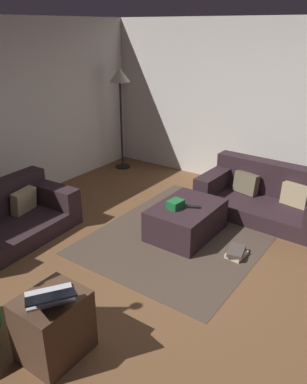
{
  "coord_description": "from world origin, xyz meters",
  "views": [
    {
      "loc": [
        -2.68,
        -1.72,
        2.47
      ],
      "look_at": [
        0.54,
        0.57,
        0.75
      ],
      "focal_mm": 35.87,
      "sensor_mm": 36.0,
      "label": 1
    }
  ],
  "objects_px": {
    "couch_right": "(268,197)",
    "tv_remote": "(194,207)",
    "laptop": "(50,297)",
    "book_stack": "(236,253)",
    "ottoman": "(186,220)",
    "side_table": "(54,326)",
    "gift_box": "(176,204)",
    "couch_left": "(7,218)",
    "corner_lamp": "(120,83)"
  },
  "relations": [
    {
      "from": "couch_right",
      "to": "tv_remote",
      "type": "height_order",
      "value": "couch_right"
    },
    {
      "from": "laptop",
      "to": "book_stack",
      "type": "xyz_separation_m",
      "value": [
        2.21,
        -0.56,
        -0.56
      ]
    },
    {
      "from": "ottoman",
      "to": "side_table",
      "type": "distance_m",
      "value": 2.3
    },
    {
      "from": "ottoman",
      "to": "book_stack",
      "type": "xyz_separation_m",
      "value": [
        -0.11,
        -0.75,
        -0.15
      ]
    },
    {
      "from": "couch_right",
      "to": "side_table",
      "type": "distance_m",
      "value": 3.49
    },
    {
      "from": "gift_box",
      "to": "laptop",
      "type": "bearing_deg",
      "value": -172.89
    },
    {
      "from": "couch_left",
      "to": "side_table",
      "type": "distance_m",
      "value": 2.16
    },
    {
      "from": "couch_right",
      "to": "tv_remote",
      "type": "xyz_separation_m",
      "value": [
        -1.16,
        0.53,
        0.15
      ]
    },
    {
      "from": "corner_lamp",
      "to": "laptop",
      "type": "bearing_deg",
      "value": -147.05
    },
    {
      "from": "laptop",
      "to": "corner_lamp",
      "type": "relative_size",
      "value": 0.28
    },
    {
      "from": "couch_left",
      "to": "ottoman",
      "type": "xyz_separation_m",
      "value": [
        1.36,
        -1.8,
        -0.05
      ]
    },
    {
      "from": "side_table",
      "to": "couch_left",
      "type": "bearing_deg",
      "value": 64.21
    },
    {
      "from": "gift_box",
      "to": "book_stack",
      "type": "bearing_deg",
      "value": -88.5
    },
    {
      "from": "ottoman",
      "to": "laptop",
      "type": "relative_size",
      "value": 1.89
    },
    {
      "from": "gift_box",
      "to": "tv_remote",
      "type": "distance_m",
      "value": 0.23
    },
    {
      "from": "couch_left",
      "to": "laptop",
      "type": "bearing_deg",
      "value": 60.58
    },
    {
      "from": "couch_left",
      "to": "book_stack",
      "type": "xyz_separation_m",
      "value": [
        1.24,
        -2.55,
        -0.21
      ]
    },
    {
      "from": "couch_right",
      "to": "corner_lamp",
      "type": "bearing_deg",
      "value": -4.71
    },
    {
      "from": "couch_left",
      "to": "gift_box",
      "type": "distance_m",
      "value": 2.12
    },
    {
      "from": "couch_left",
      "to": "book_stack",
      "type": "relative_size",
      "value": 5.12
    },
    {
      "from": "ottoman",
      "to": "corner_lamp",
      "type": "distance_m",
      "value": 3.04
    },
    {
      "from": "ottoman",
      "to": "laptop",
      "type": "height_order",
      "value": "laptop"
    },
    {
      "from": "couch_right",
      "to": "gift_box",
      "type": "height_order",
      "value": "couch_right"
    },
    {
      "from": "gift_box",
      "to": "tv_remote",
      "type": "bearing_deg",
      "value": -53.08
    },
    {
      "from": "side_table",
      "to": "book_stack",
      "type": "xyz_separation_m",
      "value": [
        2.18,
        -0.61,
        -0.23
      ]
    },
    {
      "from": "ottoman",
      "to": "gift_box",
      "type": "height_order",
      "value": "gift_box"
    },
    {
      "from": "side_table",
      "to": "couch_right",
      "type": "bearing_deg",
      "value": -8.07
    },
    {
      "from": "ottoman",
      "to": "tv_remote",
      "type": "relative_size",
      "value": 6.08
    },
    {
      "from": "couch_right",
      "to": "side_table",
      "type": "height_order",
      "value": "couch_right"
    },
    {
      "from": "book_stack",
      "to": "laptop",
      "type": "bearing_deg",
      "value": 165.81
    },
    {
      "from": "couch_right",
      "to": "book_stack",
      "type": "xyz_separation_m",
      "value": [
        -1.28,
        -0.12,
        -0.21
      ]
    },
    {
      "from": "gift_box",
      "to": "tv_remote",
      "type": "relative_size",
      "value": 1.21
    },
    {
      "from": "ottoman",
      "to": "tv_remote",
      "type": "bearing_deg",
      "value": -90.12
    },
    {
      "from": "tv_remote",
      "to": "ottoman",
      "type": "bearing_deg",
      "value": 62.85
    },
    {
      "from": "book_stack",
      "to": "corner_lamp",
      "type": "bearing_deg",
      "value": 62.1
    },
    {
      "from": "tv_remote",
      "to": "book_stack",
      "type": "height_order",
      "value": "tv_remote"
    },
    {
      "from": "couch_left",
      "to": "tv_remote",
      "type": "height_order",
      "value": "couch_left"
    },
    {
      "from": "laptop",
      "to": "corner_lamp",
      "type": "bearing_deg",
      "value": 32.95
    },
    {
      "from": "tv_remote",
      "to": "side_table",
      "type": "distance_m",
      "value": 2.3
    },
    {
      "from": "laptop",
      "to": "corner_lamp",
      "type": "distance_m",
      "value": 4.65
    },
    {
      "from": "couch_left",
      "to": "couch_right",
      "type": "distance_m",
      "value": 3.5
    },
    {
      "from": "corner_lamp",
      "to": "couch_right",
      "type": "bearing_deg",
      "value": -96.43
    },
    {
      "from": "couch_left",
      "to": "corner_lamp",
      "type": "xyz_separation_m",
      "value": [
        2.85,
        0.49,
        1.29
      ]
    },
    {
      "from": "tv_remote",
      "to": "book_stack",
      "type": "xyz_separation_m",
      "value": [
        -0.11,
        -0.65,
        -0.37
      ]
    },
    {
      "from": "couch_right",
      "to": "laptop",
      "type": "bearing_deg",
      "value": 84.51
    },
    {
      "from": "couch_left",
      "to": "corner_lamp",
      "type": "relative_size",
      "value": 0.9
    },
    {
      "from": "tv_remote",
      "to": "laptop",
      "type": "height_order",
      "value": "laptop"
    },
    {
      "from": "side_table",
      "to": "corner_lamp",
      "type": "height_order",
      "value": "corner_lamp"
    },
    {
      "from": "corner_lamp",
      "to": "ottoman",
      "type": "bearing_deg",
      "value": -123.2
    },
    {
      "from": "couch_right",
      "to": "book_stack",
      "type": "height_order",
      "value": "couch_right"
    }
  ]
}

